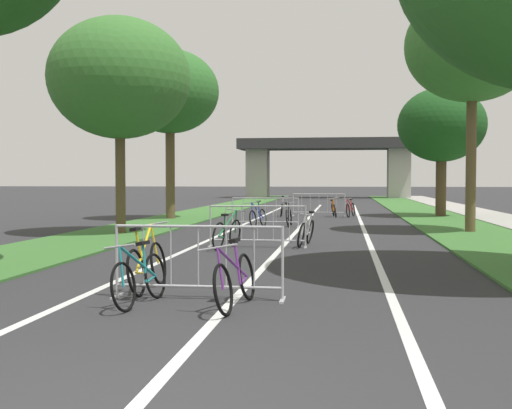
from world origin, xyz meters
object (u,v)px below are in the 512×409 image
Objects in this scene: tree_left_oak_near at (170,92)px; tree_right_pine_far at (442,125)px; tree_left_pine_near at (120,79)px; crowd_barrier_second at (257,227)px; bicycle_teal_5 at (140,278)px; bicycle_yellow_9 at (147,265)px; crowd_barrier_nearest at (198,262)px; bicycle_purple_1 at (235,280)px; bicycle_black_2 at (289,216)px; bicycle_blue_0 at (258,217)px; crowd_barrier_fourth at (319,205)px; tree_right_cypress_far at (473,46)px; crowd_barrier_third at (265,212)px; bicycle_orange_7 at (334,209)px; bicycle_green_8 at (227,233)px; bicycle_red_4 at (350,209)px; bicycle_white_3 at (306,232)px; bicycle_silver_6 at (282,208)px.

tree_right_pine_far is at bearing 16.40° from tree_left_oak_near.
tree_right_pine_far is at bearing 43.64° from tree_left_pine_near.
crowd_barrier_second is at bearing -34.36° from tree_left_pine_near.
bicycle_yellow_9 is at bearing -70.03° from bicycle_teal_5.
crowd_barrier_nearest reaches higher than bicycle_purple_1.
bicycle_black_2 is 0.91× the size of bicycle_yellow_9.
crowd_barrier_second is 1.48× the size of bicycle_blue_0.
crowd_barrier_fourth is at bearing 28.03° from tree_left_oak_near.
bicycle_black_2 is at bearing 160.06° from tree_right_cypress_far.
crowd_barrier_third is 1.00× the size of crowd_barrier_fourth.
bicycle_orange_7 is at bearing -85.94° from bicycle_purple_1.
crowd_barrier_third is at bearing -38.68° from tree_left_oak_near.
bicycle_green_8 is (-0.10, 7.00, 0.02)m from bicycle_teal_5.
bicycle_teal_5 is (-1.58, -21.12, -0.16)m from crowd_barrier_fourth.
tree_right_cypress_far reaches higher than bicycle_purple_1.
crowd_barrier_third is 1.52× the size of bicycle_teal_5.
bicycle_red_4 is 1.06× the size of bicycle_orange_7.
tree_right_pine_far is 11.07m from bicycle_blue_0.
bicycle_purple_1 is at bearing -66.43° from bicycle_green_8.
tree_left_pine_near is 12.71m from crowd_barrier_fourth.
tree_right_cypress_far is 9.01m from bicycle_blue_0.
bicycle_white_3 is (2.06, -6.01, -0.01)m from bicycle_blue_0.
bicycle_red_4 is at bearing -87.06° from bicycle_white_3.
crowd_barrier_second is 1.00× the size of crowd_barrier_third.
tree_left_pine_near is 4.15× the size of bicycle_orange_7.
crowd_barrier_nearest reaches higher than bicycle_white_3.
tree_left_oak_near reaches higher than crowd_barrier_fourth.
bicycle_teal_5 is at bearing -75.65° from tree_left_oak_near.
crowd_barrier_second is at bearing 40.32° from bicycle_green_8.
bicycle_red_4 is 14.13m from bicycle_green_8.
tree_right_cypress_far is 3.14× the size of crowd_barrier_nearest.
tree_right_pine_far reaches higher than bicycle_yellow_9.
crowd_barrier_second is 1.41× the size of bicycle_white_3.
tree_left_pine_near is at bearing -61.21° from bicycle_teal_5.
tree_left_oak_near is at bearing -68.12° from bicycle_teal_5.
tree_left_oak_near reaches higher than tree_right_pine_far.
crowd_barrier_second is at bearing -84.51° from crowd_barrier_third.
tree_left_pine_near is 4.03× the size of bicycle_silver_6.
bicycle_yellow_9 reaches higher than bicycle_silver_6.
tree_left_pine_near reaches higher than bicycle_white_3.
tree_right_cypress_far is 4.76× the size of bicycle_teal_5.
crowd_barrier_second reaches higher than bicycle_purple_1.
tree_left_oak_near is 12.75m from bicycle_green_8.
bicycle_yellow_9 is (-2.01, -6.85, 0.04)m from bicycle_white_3.
crowd_barrier_second is (5.16, -10.48, -4.85)m from tree_left_oak_near.
crowd_barrier_second is at bearing -91.00° from bicycle_silver_6.
bicycle_silver_6 reaches higher than bicycle_purple_1.
bicycle_blue_0 reaches higher than bicycle_black_2.
bicycle_blue_0 is 1.03× the size of bicycle_teal_5.
crowd_barrier_third reaches higher than bicycle_red_4.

